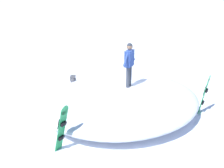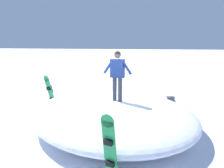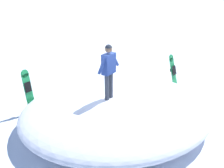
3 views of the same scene
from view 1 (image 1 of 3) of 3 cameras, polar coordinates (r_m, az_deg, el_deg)
The scene contains 6 objects.
ground at distance 10.36m, azimuth 4.49°, elevation -5.98°, with size 240.00×240.00×0.00m, color white.
snow_mound at distance 10.15m, azimuth 2.24°, elevation -3.44°, with size 6.19×5.43×0.98m, color white.
snowboarder_standing at distance 9.79m, azimuth 3.81°, elevation 5.04°, with size 1.03×0.28×1.71m.
snowboard_primary_upright at distance 10.41m, azimuth 19.66°, elevation -2.11°, with size 0.34×0.31×1.59m.
snowboard_secondary_upright at distance 7.77m, azimuth -10.94°, elevation -9.45°, with size 0.39×0.51×1.59m.
backpack_near at distance 13.22m, azimuth -8.55°, elevation 1.03°, with size 0.67×0.45×0.38m.
Camera 1 is at (8.95, 2.09, 4.77)m, focal length 41.64 mm.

